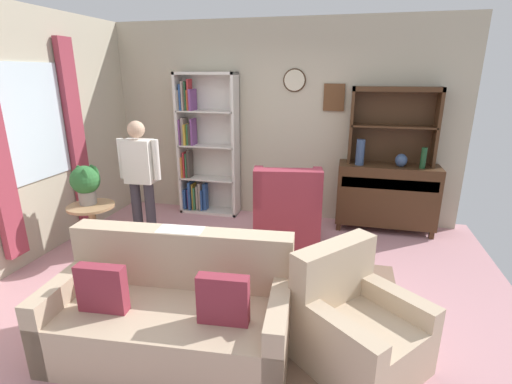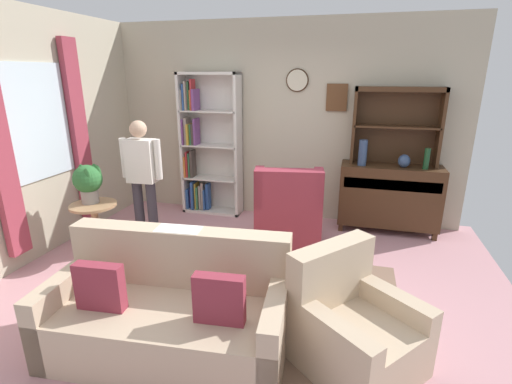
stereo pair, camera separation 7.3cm
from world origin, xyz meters
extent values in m
cube|color=#C68C93|center=(0.00, 0.00, -0.01)|extent=(5.40, 4.60, 0.02)
cube|color=#BCB299|center=(0.00, 2.13, 1.40)|extent=(5.00, 0.06, 2.80)
cylinder|color=beige|center=(0.18, 2.08, 1.99)|extent=(0.28, 0.03, 0.28)
torus|color=#382314|center=(0.18, 2.08, 1.99)|extent=(0.31, 0.02, 0.31)
cube|color=brown|center=(0.73, 2.08, 1.77)|extent=(0.28, 0.03, 0.36)
cube|color=#BCB299|center=(-2.53, 0.00, 1.40)|extent=(0.06, 4.20, 2.80)
cube|color=silver|center=(-2.49, 0.27, 1.55)|extent=(0.02, 0.90, 1.30)
cube|color=#9E3847|center=(-2.44, 0.85, 1.35)|extent=(0.08, 0.24, 2.30)
cube|color=#846651|center=(0.20, -0.30, 0.00)|extent=(2.69, 2.12, 0.01)
cube|color=silver|center=(-1.49, 1.93, 1.05)|extent=(0.04, 0.30, 2.10)
cube|color=silver|center=(-0.63, 1.93, 1.05)|extent=(0.04, 0.30, 2.10)
cube|color=silver|center=(-1.06, 1.93, 2.08)|extent=(0.90, 0.30, 0.04)
cube|color=silver|center=(-1.06, 1.93, 0.02)|extent=(0.90, 0.30, 0.04)
cube|color=silver|center=(-1.06, 2.07, 1.05)|extent=(0.90, 0.01, 2.10)
cube|color=silver|center=(-1.06, 1.93, 0.55)|extent=(0.86, 0.30, 0.02)
cube|color=#284C8C|center=(-1.45, 1.91, 0.20)|extent=(0.04, 0.19, 0.31)
cube|color=#723F7F|center=(-1.40, 1.91, 0.20)|extent=(0.03, 0.11, 0.30)
cube|color=#284C8C|center=(-1.36, 1.91, 0.27)|extent=(0.04, 0.24, 0.44)
cube|color=gold|center=(-1.32, 1.91, 0.25)|extent=(0.02, 0.16, 0.40)
cube|color=#337247|center=(-1.28, 1.91, 0.22)|extent=(0.03, 0.19, 0.35)
cube|color=gray|center=(-1.24, 1.91, 0.24)|extent=(0.03, 0.15, 0.38)
cube|color=gray|center=(-1.20, 1.91, 0.26)|extent=(0.04, 0.14, 0.42)
cube|color=#284C8C|center=(-1.17, 1.91, 0.21)|extent=(0.02, 0.19, 0.32)
cube|color=#284C8C|center=(-1.12, 1.91, 0.26)|extent=(0.04, 0.12, 0.41)
cube|color=silver|center=(-1.06, 1.93, 1.05)|extent=(0.86, 0.30, 0.02)
cube|color=#CC7233|center=(-1.46, 1.91, 0.71)|extent=(0.02, 0.22, 0.32)
cube|color=#B22D33|center=(-1.43, 1.91, 0.75)|extent=(0.02, 0.17, 0.39)
cube|color=#337247|center=(-1.40, 1.91, 0.74)|extent=(0.02, 0.14, 0.37)
cube|color=#3F3833|center=(-1.36, 1.91, 0.76)|extent=(0.04, 0.16, 0.41)
cube|color=silver|center=(-1.06, 1.93, 1.56)|extent=(0.86, 0.30, 0.02)
cube|color=#723F7F|center=(-1.46, 1.91, 1.25)|extent=(0.02, 0.22, 0.37)
cube|color=gray|center=(-1.42, 1.91, 1.26)|extent=(0.04, 0.16, 0.39)
cube|color=gold|center=(-1.38, 1.91, 1.21)|extent=(0.03, 0.22, 0.30)
cube|color=#337247|center=(-1.35, 1.91, 1.21)|extent=(0.02, 0.16, 0.30)
cube|color=#3F3833|center=(-1.31, 1.91, 1.22)|extent=(0.04, 0.15, 0.31)
cube|color=#723F7F|center=(-1.27, 1.91, 1.25)|extent=(0.03, 0.20, 0.39)
cube|color=gray|center=(-1.46, 1.91, 1.71)|extent=(0.03, 0.19, 0.29)
cube|color=#284C8C|center=(-1.42, 1.91, 1.75)|extent=(0.03, 0.19, 0.37)
cube|color=gray|center=(-1.38, 1.91, 1.77)|extent=(0.02, 0.21, 0.41)
cube|color=#337247|center=(-1.36, 1.91, 1.77)|extent=(0.02, 0.10, 0.40)
cube|color=#CC7233|center=(-1.33, 1.91, 1.71)|extent=(0.02, 0.11, 0.28)
cube|color=#B22D33|center=(-1.30, 1.91, 1.78)|extent=(0.02, 0.16, 0.44)
cube|color=#723F7F|center=(-1.26, 1.91, 1.72)|extent=(0.03, 0.24, 0.30)
cube|color=#422816|center=(1.52, 1.86, 0.51)|extent=(1.30, 0.45, 0.82)
cube|color=#422816|center=(0.92, 1.69, 0.05)|extent=(0.06, 0.06, 0.10)
cube|color=#422816|center=(2.12, 1.69, 0.05)|extent=(0.06, 0.06, 0.10)
cube|color=#422816|center=(0.92, 2.04, 0.05)|extent=(0.06, 0.06, 0.10)
cube|color=#422816|center=(2.12, 2.04, 0.05)|extent=(0.06, 0.06, 0.10)
cube|color=#352012|center=(1.52, 1.64, 0.71)|extent=(1.20, 0.01, 0.14)
cube|color=#422816|center=(0.99, 1.94, 1.42)|extent=(0.04, 0.26, 1.00)
cube|color=#422816|center=(2.05, 1.94, 1.42)|extent=(0.04, 0.26, 1.00)
cube|color=#422816|center=(1.52, 1.94, 1.89)|extent=(1.10, 0.26, 0.06)
cube|color=#422816|center=(1.52, 1.94, 1.42)|extent=(1.06, 0.26, 0.02)
cube|color=#422816|center=(1.52, 2.06, 1.42)|extent=(1.10, 0.01, 1.00)
cylinder|color=#33476B|center=(1.13, 1.78, 1.09)|extent=(0.11, 0.11, 0.34)
ellipsoid|color=#33476B|center=(1.65, 1.79, 1.01)|extent=(0.15, 0.15, 0.17)
cylinder|color=#194223|center=(1.91, 1.77, 1.05)|extent=(0.07, 0.07, 0.27)
cube|color=#C6AD8E|center=(-0.26, -1.07, 0.21)|extent=(1.86, 1.00, 0.42)
cube|color=#C6AD8E|center=(-0.29, -0.75, 0.66)|extent=(1.81, 0.35, 0.48)
cube|color=#C6AD8E|center=(-1.09, -1.14, 0.30)|extent=(0.21, 0.86, 0.60)
cube|color=#C6AD8E|center=(0.57, -1.00, 0.30)|extent=(0.21, 0.86, 0.60)
cube|color=maroon|center=(-0.70, -1.23, 0.60)|extent=(0.37, 0.13, 0.36)
cube|color=maroon|center=(0.20, -1.16, 0.60)|extent=(0.37, 0.13, 0.36)
cube|color=white|center=(-0.29, -0.75, 0.90)|extent=(0.37, 0.21, 0.00)
cube|color=#C6AD8E|center=(1.15, -0.87, 0.20)|extent=(1.08, 1.08, 0.40)
cube|color=#C6AD8E|center=(0.92, -0.67, 0.64)|extent=(0.62, 0.69, 0.48)
cube|color=#C6AD8E|center=(0.95, -1.10, 0.28)|extent=(0.69, 0.61, 0.55)
cube|color=#C6AD8E|center=(1.35, -0.63, 0.28)|extent=(0.69, 0.61, 0.55)
cube|color=maroon|center=(0.28, 1.07, 0.21)|extent=(0.90, 0.92, 0.42)
cube|color=maroon|center=(0.33, 0.78, 0.74)|extent=(0.80, 0.33, 0.63)
cube|color=maroon|center=(0.66, 0.88, 0.83)|extent=(0.15, 0.29, 0.44)
cube|color=maroon|center=(-0.01, 0.76, 0.83)|extent=(0.15, 0.29, 0.44)
cylinder|color=#A87F56|center=(-1.84, 0.19, 0.63)|extent=(0.52, 0.52, 0.03)
cylinder|color=#A87F56|center=(-1.84, 0.19, 0.31)|extent=(0.08, 0.08, 0.62)
cylinder|color=#A87F56|center=(-1.84, 0.19, 0.01)|extent=(0.36, 0.36, 0.03)
cylinder|color=gray|center=(-1.89, 0.22, 0.73)|extent=(0.19, 0.19, 0.15)
sphere|color=#2D6B33|center=(-1.89, 0.22, 0.94)|extent=(0.32, 0.32, 0.32)
ellipsoid|color=#2D6B33|center=(-2.00, 0.27, 0.97)|extent=(0.10, 0.06, 0.23)
ellipsoid|color=#2D6B33|center=(-1.87, 0.34, 0.97)|extent=(0.10, 0.06, 0.23)
ellipsoid|color=#2D6B33|center=(-1.79, 0.29, 0.97)|extent=(0.10, 0.06, 0.23)
ellipsoid|color=#2D6B33|center=(-1.82, 0.14, 0.97)|extent=(0.10, 0.06, 0.23)
cylinder|color=gray|center=(-1.48, -0.06, 0.05)|extent=(0.13, 0.13, 0.10)
sphere|color=#2D6B33|center=(-1.48, -0.06, 0.19)|extent=(0.22, 0.22, 0.22)
ellipsoid|color=#2D6B33|center=(-1.43, 0.00, 0.22)|extent=(0.06, 0.04, 0.15)
ellipsoid|color=#2D6B33|center=(-1.41, -0.05, 0.22)|extent=(0.06, 0.04, 0.15)
ellipsoid|color=#2D6B33|center=(-1.43, 0.00, 0.22)|extent=(0.06, 0.04, 0.15)
ellipsoid|color=#2D6B33|center=(-1.44, -0.12, 0.22)|extent=(0.06, 0.04, 0.15)
cylinder|color=#38333D|center=(-1.53, 0.64, 0.41)|extent=(0.13, 0.13, 0.82)
cylinder|color=#38333D|center=(-1.35, 0.65, 0.41)|extent=(0.13, 0.13, 0.82)
cube|color=silver|center=(-1.44, 0.64, 1.08)|extent=(0.35, 0.22, 0.52)
sphere|color=tan|center=(-1.44, 0.64, 1.46)|extent=(0.21, 0.21, 0.20)
cylinder|color=silver|center=(-1.66, 0.63, 1.11)|extent=(0.08, 0.08, 0.48)
cylinder|color=silver|center=(-1.22, 0.66, 1.11)|extent=(0.08, 0.08, 0.48)
camera|label=1|loc=(0.95, -3.27, 2.09)|focal=26.36mm
camera|label=2|loc=(1.02, -3.25, 2.09)|focal=26.36mm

